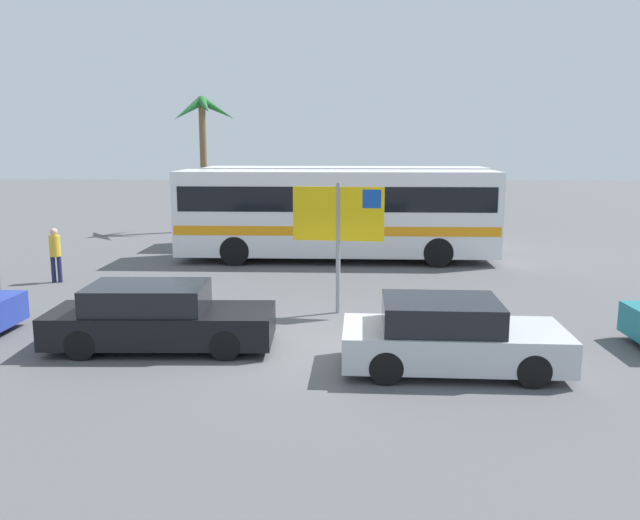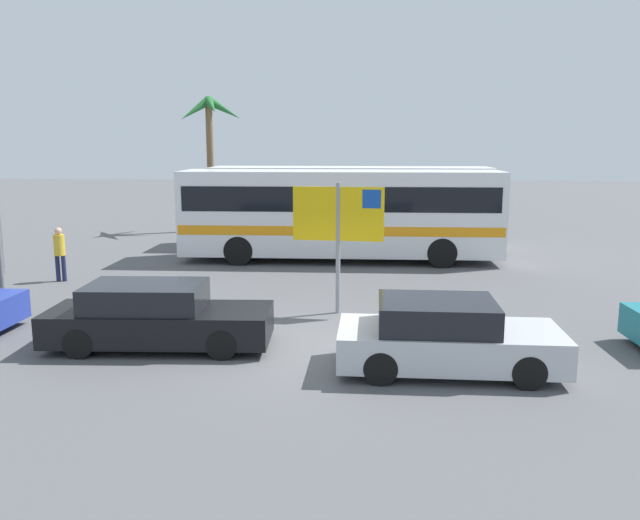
# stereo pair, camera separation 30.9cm
# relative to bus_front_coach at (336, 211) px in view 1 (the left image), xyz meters

# --- Properties ---
(ground) EXTENTS (120.00, 120.00, 0.00)m
(ground) POSITION_rel_bus_front_coach_xyz_m (-0.47, -9.86, -1.78)
(ground) COLOR #565659
(bus_front_coach) EXTENTS (11.09, 2.45, 3.17)m
(bus_front_coach) POSITION_rel_bus_front_coach_xyz_m (0.00, 0.00, 0.00)
(bus_front_coach) COLOR white
(bus_front_coach) RESTS_ON ground
(bus_rear_coach) EXTENTS (11.09, 2.45, 3.17)m
(bus_rear_coach) POSITION_rel_bus_front_coach_xyz_m (0.27, 3.31, 0.00)
(bus_rear_coach) COLOR white
(bus_rear_coach) RESTS_ON ground
(ferry_sign) EXTENTS (2.20, 0.26, 3.20)m
(ferry_sign) POSITION_rel_bus_front_coach_xyz_m (0.22, -7.19, 0.54)
(ferry_sign) COLOR gray
(ferry_sign) RESTS_ON ground
(car_silver) EXTENTS (4.08, 1.89, 1.32)m
(car_silver) POSITION_rel_bus_front_coach_xyz_m (2.28, -11.18, -1.15)
(car_silver) COLOR #B7BABF
(car_silver) RESTS_ON ground
(car_black) EXTENTS (4.56, 1.82, 1.32)m
(car_black) POSITION_rel_bus_front_coach_xyz_m (-3.44, -10.14, -1.15)
(car_black) COLOR black
(car_black) RESTS_ON ground
(pedestrian_by_bus) EXTENTS (0.32, 0.32, 1.64)m
(pedestrian_by_bus) POSITION_rel_bus_front_coach_xyz_m (-8.32, -4.00, -0.82)
(pedestrian_by_bus) COLOR #1E2347
(pedestrian_by_bus) RESTS_ON ground
(palm_tree_seaside) EXTENTS (2.98, 3.30, 6.24)m
(palm_tree_seaside) POSITION_rel_bus_front_coach_xyz_m (-6.30, 7.55, 3.18)
(palm_tree_seaside) COLOR brown
(palm_tree_seaside) RESTS_ON ground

